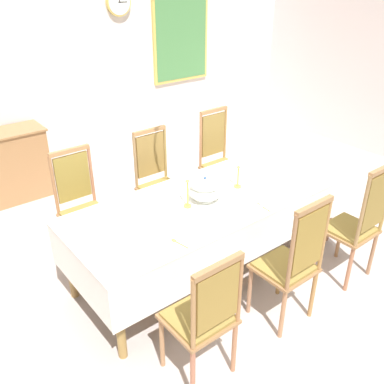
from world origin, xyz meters
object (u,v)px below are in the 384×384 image
(candlestick_west, at_px, (188,192))
(spoon_primary, at_px, (176,241))
(chair_north_b, at_px, (158,180))
(soup_tureen, at_px, (205,189))
(bowl_near_right, at_px, (253,209))
(chair_south_a, at_px, (204,315))
(chair_north_a, at_px, (82,205))
(candlestick_east, at_px, (238,175))
(chair_north_c, at_px, (219,158))
(bowl_near_left, at_px, (191,235))
(dining_table, at_px, (213,204))
(spoon_secondary, at_px, (260,205))
(framed_painting, at_px, (181,36))
(chair_south_b, at_px, (292,261))
(mounted_clock, at_px, (118,2))
(chair_south_c, at_px, (358,222))

(candlestick_west, relative_size, spoon_primary, 2.10)
(chair_north_b, bearing_deg, soup_tureen, 82.90)
(candlestick_west, bearing_deg, bowl_near_right, -45.68)
(bowl_near_right, bearing_deg, chair_south_a, -152.16)
(chair_north_a, relative_size, candlestick_east, 3.48)
(chair_north_c, height_order, bowl_near_left, chair_north_c)
(chair_south_a, bearing_deg, dining_table, 46.33)
(spoon_secondary, bearing_deg, dining_table, 122.68)
(candlestick_east, xyz_separation_m, framed_painting, (1.53, 2.90, 0.82))
(chair_north_a, distance_m, chair_south_b, 2.08)
(bowl_near_right, relative_size, mounted_clock, 0.45)
(spoon_primary, relative_size, mounted_clock, 0.49)
(candlestick_west, height_order, candlestick_east, candlestick_west)
(soup_tureen, xyz_separation_m, mounted_clock, (0.89, 2.89, 1.35))
(soup_tureen, bearing_deg, dining_table, 0.00)
(chair_south_b, distance_m, spoon_primary, 0.93)
(mounted_clock, bearing_deg, bowl_near_right, -101.70)
(chair_south_a, height_order, bowl_near_left, chair_south_a)
(dining_table, height_order, bowl_near_right, bowl_near_right)
(dining_table, height_order, spoon_secondary, spoon_secondary)
(chair_south_a, xyz_separation_m, framed_painting, (2.72, 3.83, 1.16))
(chair_north_b, height_order, framed_painting, framed_painting)
(spoon_primary, distance_m, spoon_secondary, 0.92)
(dining_table, relative_size, soup_tureen, 9.19)
(chair_south_a, relative_size, chair_north_c, 0.91)
(chair_south_c, height_order, candlestick_west, chair_south_c)
(soup_tureen, relative_size, candlestick_west, 0.80)
(bowl_near_right, bearing_deg, chair_north_b, 93.79)
(chair_north_b, height_order, bowl_near_left, chair_north_b)
(chair_north_a, xyz_separation_m, candlestick_east, (1.20, -0.94, 0.32))
(candlestick_east, bearing_deg, chair_south_b, -107.37)
(chair_south_b, xyz_separation_m, chair_north_b, (0.00, 1.88, -0.01))
(spoon_primary, xyz_separation_m, spoon_secondary, (0.92, -0.01, 0.00))
(chair_north_a, distance_m, framed_painting, 3.54)
(chair_south_b, height_order, soup_tureen, chair_south_b)
(spoon_primary, distance_m, mounted_clock, 3.87)
(candlestick_west, xyz_separation_m, spoon_secondary, (0.51, -0.38, -0.15))
(chair_south_b, bearing_deg, framed_painting, 64.65)
(candlestick_east, bearing_deg, chair_north_a, 141.87)
(chair_north_b, relative_size, soup_tureen, 3.82)
(candlestick_east, distance_m, bowl_near_left, 0.97)
(chair_south_b, relative_size, spoon_secondary, 6.62)
(chair_north_a, xyz_separation_m, chair_north_b, (0.90, -0.00, -0.00))
(spoon_primary, bearing_deg, chair_south_b, -48.30)
(candlestick_west, bearing_deg, chair_north_b, 71.60)
(chair_north_c, relative_size, bowl_near_left, 6.45)
(chair_north_c, xyz_separation_m, candlestick_east, (-0.61, -0.94, 0.31))
(spoon_secondary, distance_m, mounted_clock, 3.63)
(bowl_near_right, distance_m, framed_painting, 3.85)
(chair_south_b, distance_m, bowl_near_left, 0.83)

